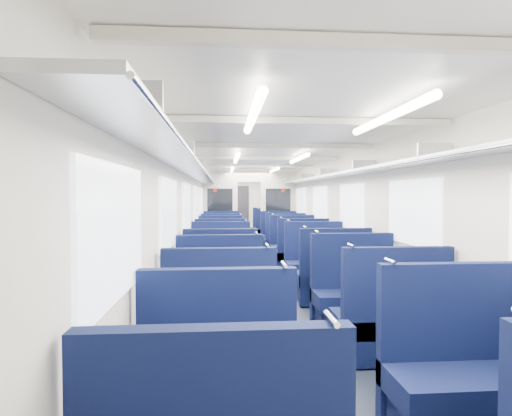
{
  "coord_description": "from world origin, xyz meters",
  "views": [
    {
      "loc": [
        -0.79,
        -9.85,
        1.63
      ],
      "look_at": [
        0.14,
        1.84,
        1.24
      ],
      "focal_mm": 29.4,
      "sensor_mm": 36.0,
      "label": 1
    }
  ],
  "objects_px": {
    "seat_15": "(293,249)",
    "seat_19": "(279,238)",
    "seat_7": "(355,297)",
    "seat_22": "(222,229)",
    "seat_8": "(221,281)",
    "seat_11": "(315,266)",
    "seat_18": "(222,238)",
    "end_door": "(240,208)",
    "bulkhead": "(249,207)",
    "seat_4": "(219,327)",
    "seat_5": "(390,325)",
    "seat_2": "(218,395)",
    "seat_6": "(220,302)",
    "seat_16": "(221,243)",
    "seat_23": "(268,229)",
    "seat_20": "(222,232)",
    "seat_14": "(221,250)",
    "seat_3": "(461,380)",
    "seat_21": "(271,232)",
    "seat_12": "(221,257)",
    "seat_13": "(302,256)",
    "seat_9": "(333,280)",
    "seat_10": "(221,266)"
  },
  "relations": [
    {
      "from": "seat_8",
      "to": "seat_18",
      "type": "distance_m",
      "value": 5.94
    },
    {
      "from": "seat_11",
      "to": "seat_14",
      "type": "height_order",
      "value": "same"
    },
    {
      "from": "seat_11",
      "to": "seat_6",
      "type": "bearing_deg",
      "value": -125.43
    },
    {
      "from": "seat_7",
      "to": "seat_14",
      "type": "height_order",
      "value": "same"
    },
    {
      "from": "seat_15",
      "to": "seat_19",
      "type": "distance_m",
      "value": 2.38
    },
    {
      "from": "seat_2",
      "to": "seat_15",
      "type": "distance_m",
      "value": 7.16
    },
    {
      "from": "seat_22",
      "to": "bulkhead",
      "type": "bearing_deg",
      "value": -72.26
    },
    {
      "from": "seat_10",
      "to": "seat_13",
      "type": "xyz_separation_m",
      "value": [
        1.66,
        1.11,
        0.0
      ]
    },
    {
      "from": "seat_7",
      "to": "seat_8",
      "type": "xyz_separation_m",
      "value": [
        -1.66,
        1.08,
        0.0
      ]
    },
    {
      "from": "seat_21",
      "to": "seat_22",
      "type": "distance_m",
      "value": 2.03
    },
    {
      "from": "seat_22",
      "to": "seat_23",
      "type": "height_order",
      "value": "same"
    },
    {
      "from": "seat_16",
      "to": "seat_21",
      "type": "bearing_deg",
      "value": 62.54
    },
    {
      "from": "seat_22",
      "to": "seat_5",
      "type": "bearing_deg",
      "value": -81.63
    },
    {
      "from": "seat_7",
      "to": "seat_22",
      "type": "bearing_deg",
      "value": 99.25
    },
    {
      "from": "end_door",
      "to": "seat_8",
      "type": "xyz_separation_m",
      "value": [
        -0.83,
        -12.71,
        -0.64
      ]
    },
    {
      "from": "seat_8",
      "to": "seat_2",
      "type": "bearing_deg",
      "value": -90.0
    },
    {
      "from": "bulkhead",
      "to": "seat_4",
      "type": "relative_size",
      "value": 2.39
    },
    {
      "from": "seat_18",
      "to": "seat_15",
      "type": "bearing_deg",
      "value": -55.71
    },
    {
      "from": "seat_19",
      "to": "seat_16",
      "type": "bearing_deg",
      "value": -145.68
    },
    {
      "from": "seat_20",
      "to": "seat_21",
      "type": "xyz_separation_m",
      "value": [
        1.66,
        0.11,
        0.0
      ]
    },
    {
      "from": "seat_16",
      "to": "seat_20",
      "type": "distance_m",
      "value": 3.09
    },
    {
      "from": "seat_2",
      "to": "seat_4",
      "type": "distance_m",
      "value": 1.35
    },
    {
      "from": "seat_5",
      "to": "seat_7",
      "type": "relative_size",
      "value": 1.0
    },
    {
      "from": "seat_19",
      "to": "seat_22",
      "type": "distance_m",
      "value": 3.63
    },
    {
      "from": "seat_3",
      "to": "seat_22",
      "type": "distance_m",
      "value": 12.6
    },
    {
      "from": "seat_5",
      "to": "seat_7",
      "type": "distance_m",
      "value": 1.09
    },
    {
      "from": "seat_10",
      "to": "seat_11",
      "type": "xyz_separation_m",
      "value": [
        1.66,
        -0.13,
        0.0
      ]
    },
    {
      "from": "seat_8",
      "to": "seat_11",
      "type": "xyz_separation_m",
      "value": [
        1.66,
        1.17,
        0.0
      ]
    },
    {
      "from": "seat_7",
      "to": "seat_9",
      "type": "distance_m",
      "value": 1.05
    },
    {
      "from": "end_door",
      "to": "seat_9",
      "type": "bearing_deg",
      "value": -86.27
    },
    {
      "from": "seat_4",
      "to": "seat_21",
      "type": "distance_m",
      "value": 10.19
    },
    {
      "from": "seat_16",
      "to": "seat_13",
      "type": "bearing_deg",
      "value": -54.61
    },
    {
      "from": "seat_10",
      "to": "seat_12",
      "type": "distance_m",
      "value": 1.11
    },
    {
      "from": "seat_15",
      "to": "seat_23",
      "type": "height_order",
      "value": "same"
    },
    {
      "from": "end_door",
      "to": "seat_12",
      "type": "relative_size",
      "value": 1.71
    },
    {
      "from": "seat_11",
      "to": "seat_19",
      "type": "xyz_separation_m",
      "value": [
        0.0,
        4.71,
        0.0
      ]
    },
    {
      "from": "seat_19",
      "to": "seat_23",
      "type": "height_order",
      "value": "same"
    },
    {
      "from": "seat_8",
      "to": "seat_22",
      "type": "xyz_separation_m",
      "value": [
        0.0,
        9.11,
        0.0
      ]
    },
    {
      "from": "seat_16",
      "to": "seat_18",
      "type": "distance_m",
      "value": 1.19
    },
    {
      "from": "seat_2",
      "to": "seat_5",
      "type": "bearing_deg",
      "value": 37.84
    },
    {
      "from": "seat_4",
      "to": "seat_13",
      "type": "distance_m",
      "value": 4.82
    },
    {
      "from": "seat_6",
      "to": "seat_19",
      "type": "height_order",
      "value": "same"
    },
    {
      "from": "seat_10",
      "to": "seat_14",
      "type": "height_order",
      "value": "same"
    },
    {
      "from": "seat_10",
      "to": "seat_13",
      "type": "height_order",
      "value": "same"
    },
    {
      "from": "seat_15",
      "to": "seat_19",
      "type": "height_order",
      "value": "same"
    },
    {
      "from": "seat_19",
      "to": "seat_21",
      "type": "xyz_separation_m",
      "value": [
        0.0,
        2.06,
        0.0
      ]
    },
    {
      "from": "seat_16",
      "to": "seat_22",
      "type": "xyz_separation_m",
      "value": [
        0.0,
        4.37,
        0.0
      ]
    },
    {
      "from": "seat_2",
      "to": "seat_15",
      "type": "bearing_deg",
      "value": 76.6
    },
    {
      "from": "seat_4",
      "to": "seat_20",
      "type": "xyz_separation_m",
      "value": [
        0.0,
        9.95,
        0.0
      ]
    },
    {
      "from": "seat_5",
      "to": "seat_6",
      "type": "distance_m",
      "value": 1.94
    }
  ]
}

